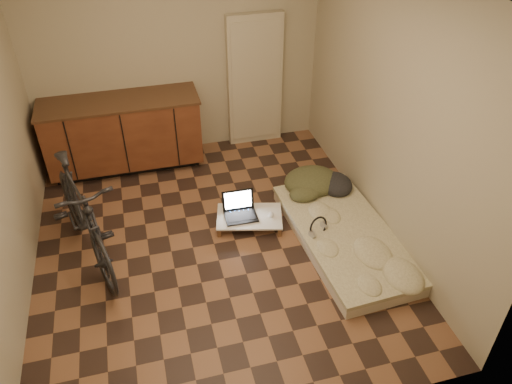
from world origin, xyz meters
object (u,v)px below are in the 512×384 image
object	(u,v)px
lap_desk	(249,217)
laptop	(240,211)
bicycle	(81,211)
futon	(345,236)

from	to	relation	value
lap_desk	laptop	world-z (taller)	laptop
bicycle	laptop	world-z (taller)	bicycle
bicycle	lap_desk	xyz separation A→B (m)	(1.63, 0.07, -0.47)
bicycle	laptop	xyz separation A→B (m)	(1.54, 0.12, -0.41)
futon	lap_desk	xyz separation A→B (m)	(-0.87, 0.53, 0.02)
futon	bicycle	bearing A→B (deg)	166.39
bicycle	futon	world-z (taller)	bicycle
bicycle	laptop	bearing A→B (deg)	-12.62
lap_desk	laptop	size ratio (longest dim) A/B	2.24
futon	laptop	xyz separation A→B (m)	(-0.96, 0.58, 0.08)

